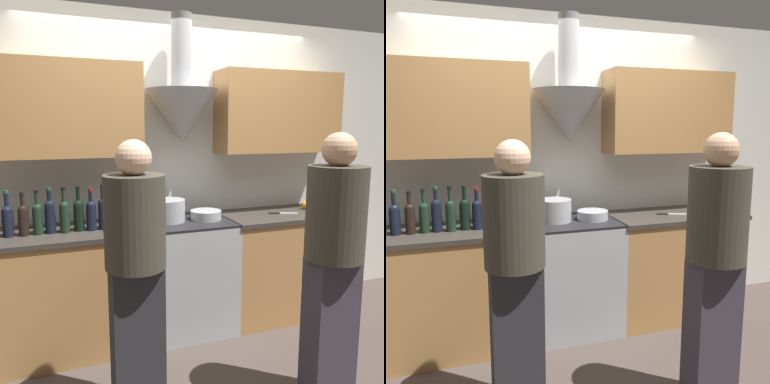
# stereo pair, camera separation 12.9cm
# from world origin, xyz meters

# --- Properties ---
(ground_plane) EXTENTS (12.00, 12.00, 0.00)m
(ground_plane) POSITION_xyz_m (0.00, 0.00, 0.00)
(ground_plane) COLOR #423833
(wall_back) EXTENTS (8.40, 0.59, 2.60)m
(wall_back) POSITION_xyz_m (-0.00, 0.58, 1.47)
(wall_back) COLOR silver
(wall_back) RESTS_ON ground_plane
(counter_left) EXTENTS (1.17, 0.62, 0.92)m
(counter_left) POSITION_xyz_m (-0.92, 0.31, 0.46)
(counter_left) COLOR #B27F47
(counter_left) RESTS_ON ground_plane
(counter_right) EXTENTS (1.16, 0.62, 0.92)m
(counter_right) POSITION_xyz_m (0.92, 0.31, 0.46)
(counter_right) COLOR #B27F47
(counter_right) RESTS_ON ground_plane
(stove_range) EXTENTS (0.69, 0.60, 0.92)m
(stove_range) POSITION_xyz_m (0.00, 0.31, 0.47)
(stove_range) COLOR #A8AAAF
(stove_range) RESTS_ON ground_plane
(wine_bottle_1) EXTENTS (0.07, 0.07, 0.32)m
(wine_bottle_1) POSITION_xyz_m (-1.33, 0.29, 1.05)
(wine_bottle_1) COLOR black
(wine_bottle_1) RESTS_ON counter_left
(wine_bottle_2) EXTENTS (0.07, 0.07, 0.31)m
(wine_bottle_2) POSITION_xyz_m (-1.23, 0.28, 1.05)
(wine_bottle_2) COLOR black
(wine_bottle_2) RESTS_ON counter_left
(wine_bottle_3) EXTENTS (0.07, 0.07, 0.32)m
(wine_bottle_3) POSITION_xyz_m (-1.13, 0.28, 1.05)
(wine_bottle_3) COLOR black
(wine_bottle_3) RESTS_ON counter_left
(wine_bottle_4) EXTENTS (0.07, 0.07, 0.33)m
(wine_bottle_4) POSITION_xyz_m (-1.05, 0.29, 1.06)
(wine_bottle_4) COLOR black
(wine_bottle_4) RESTS_ON counter_left
(wine_bottle_5) EXTENTS (0.07, 0.07, 0.33)m
(wine_bottle_5) POSITION_xyz_m (-0.95, 0.27, 1.06)
(wine_bottle_5) COLOR black
(wine_bottle_5) RESTS_ON counter_left
(wine_bottle_6) EXTENTS (0.08, 0.08, 0.33)m
(wine_bottle_6) POSITION_xyz_m (-0.85, 0.29, 1.05)
(wine_bottle_6) COLOR black
(wine_bottle_6) RESTS_ON counter_left
(wine_bottle_7) EXTENTS (0.07, 0.07, 0.31)m
(wine_bottle_7) POSITION_xyz_m (-0.77, 0.27, 1.05)
(wine_bottle_7) COLOR black
(wine_bottle_7) RESTS_ON counter_left
(wine_bottle_8) EXTENTS (0.07, 0.07, 0.33)m
(wine_bottle_8) POSITION_xyz_m (-0.68, 0.27, 1.06)
(wine_bottle_8) COLOR black
(wine_bottle_8) RESTS_ON counter_left
(wine_bottle_9) EXTENTS (0.07, 0.07, 0.34)m
(wine_bottle_9) POSITION_xyz_m (-0.58, 0.27, 1.06)
(wine_bottle_9) COLOR black
(wine_bottle_9) RESTS_ON counter_left
(stock_pot) EXTENTS (0.27, 0.27, 0.18)m
(stock_pot) POSITION_xyz_m (-0.16, 0.34, 1.01)
(stock_pot) COLOR #A8AAAF
(stock_pot) RESTS_ON stove_range
(mixing_bowl) EXTENTS (0.25, 0.25, 0.07)m
(mixing_bowl) POSITION_xyz_m (0.16, 0.30, 0.96)
(mixing_bowl) COLOR #A8AAAF
(mixing_bowl) RESTS_ON stove_range
(orange_fruit) EXTENTS (0.07, 0.07, 0.07)m
(orange_fruit) POSITION_xyz_m (1.18, 0.37, 0.96)
(orange_fruit) COLOR orange
(orange_fruit) RESTS_ON counter_right
(saucepan) EXTENTS (0.15, 0.15, 0.10)m
(saucepan) POSITION_xyz_m (1.34, 0.34, 0.98)
(saucepan) COLOR #A8AAAF
(saucepan) RESTS_ON counter_right
(chefs_knife) EXTENTS (0.25, 0.12, 0.01)m
(chefs_knife) POSITION_xyz_m (0.87, 0.26, 0.93)
(chefs_knife) COLOR silver
(chefs_knife) RESTS_ON counter_right
(person_foreground_left) EXTENTS (0.34, 0.34, 1.61)m
(person_foreground_left) POSITION_xyz_m (-0.63, -0.57, 0.89)
(person_foreground_left) COLOR #28282D
(person_foreground_left) RESTS_ON ground_plane
(person_foreground_right) EXTENTS (0.34, 0.34, 1.65)m
(person_foreground_right) POSITION_xyz_m (0.49, -0.86, 0.91)
(person_foreground_right) COLOR #38333D
(person_foreground_right) RESTS_ON ground_plane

